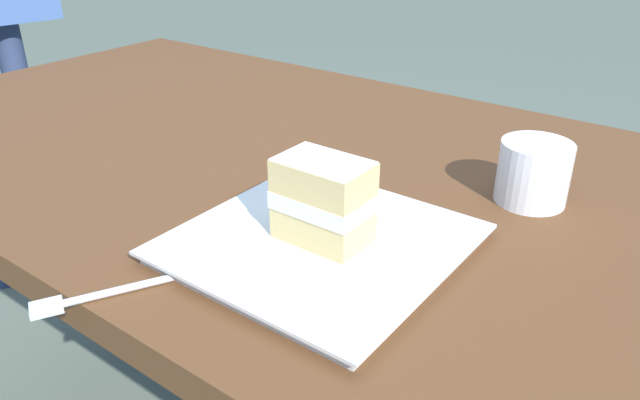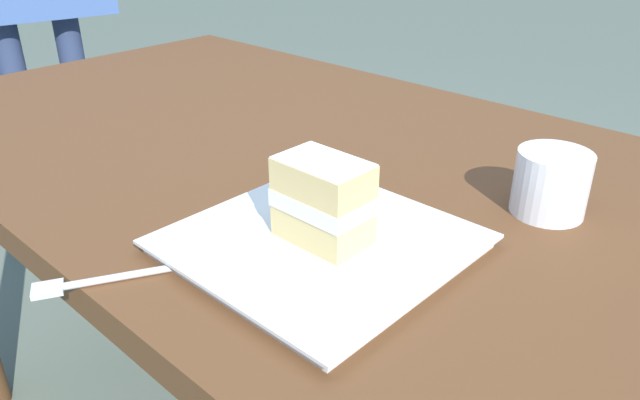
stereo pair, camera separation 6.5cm
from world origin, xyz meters
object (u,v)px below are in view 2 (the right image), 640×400
at_px(dessert_plate, 320,244).
at_px(coffee_cup, 551,182).
at_px(dessert_fork, 108,279).
at_px(patio_table, 306,208).
at_px(cake_slice, 323,201).

bearing_deg(dessert_plate, coffee_cup, 60.87).
xyz_separation_m(dessert_fork, coffee_cup, (0.26, 0.45, 0.04)).
relative_size(dessert_plate, dessert_fork, 1.84).
distance_m(patio_table, coffee_cup, 0.39).
xyz_separation_m(patio_table, dessert_plate, (0.21, -0.20, 0.11)).
height_order(dessert_fork, coffee_cup, coffee_cup).
xyz_separation_m(cake_slice, coffee_cup, (0.14, 0.26, -0.02)).
xyz_separation_m(patio_table, coffee_cup, (0.36, 0.06, 0.14)).
height_order(cake_slice, coffee_cup, cake_slice).
bearing_deg(dessert_fork, cake_slice, 58.80).
bearing_deg(cake_slice, dessert_plate, -156.92).
height_order(cake_slice, dessert_fork, cake_slice).
height_order(patio_table, coffee_cup, coffee_cup).
height_order(dessert_plate, cake_slice, cake_slice).
bearing_deg(dessert_plate, cake_slice, 23.08).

